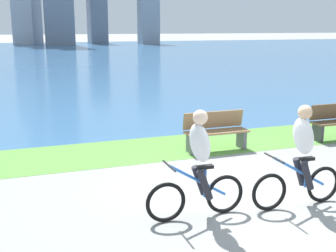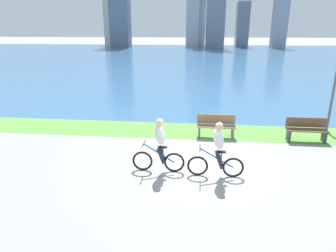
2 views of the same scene
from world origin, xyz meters
TOP-DOWN VIEW (x-y plane):
  - ground_plane at (0.00, 0.00)m, footprint 300.00×300.00m
  - grass_strip_bayside at (0.00, 3.20)m, footprint 120.00×2.05m
  - bay_water_surface at (0.00, 39.24)m, footprint 300.00×70.03m
  - cyclist_lead at (-1.31, -0.57)m, footprint 1.58×0.52m
  - cyclist_trailing at (0.38, -0.72)m, footprint 1.63×0.52m
  - bench_near_path at (0.51, 2.63)m, footprint 1.50×0.47m

SIDE VIEW (x-z plane):
  - ground_plane at x=0.00m, z-range 0.00..0.00m
  - bay_water_surface at x=0.00m, z-range 0.00..0.00m
  - grass_strip_bayside at x=0.00m, z-range 0.00..0.01m
  - bench_near_path at x=0.51m, z-range 0.00..0.90m
  - cyclist_trailing at x=0.38m, z-range 0.00..1.65m
  - cyclist_lead at x=-1.31m, z-range 0.00..1.66m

